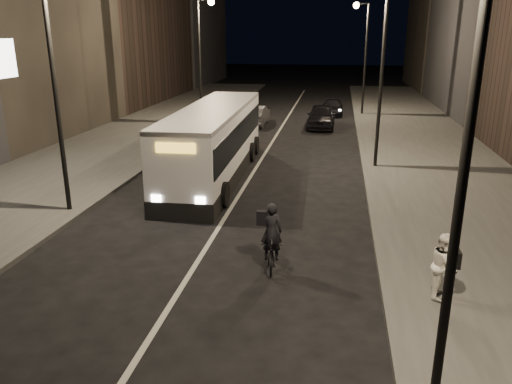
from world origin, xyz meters
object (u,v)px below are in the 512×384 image
at_px(car_far, 333,107).
at_px(car_near, 321,116).
at_px(streetlight_left_far, 203,45).
at_px(cyclist_on_bicycle, 272,246).
at_px(pedestrian_woman, 444,265).
at_px(car_mid, 256,115).
at_px(streetlight_right_mid, 377,52).
at_px(streetlight_right_far, 363,44).
at_px(streetlight_left_near, 59,59).
at_px(streetlight_right_near, 454,95).
at_px(city_bus, 214,139).

bearing_deg(car_far, car_near, -97.06).
relative_size(streetlight_left_far, cyclist_on_bicycle, 4.19).
height_order(pedestrian_woman, car_far, pedestrian_woman).
bearing_deg(car_mid, streetlight_right_mid, 124.49).
relative_size(streetlight_right_mid, streetlight_left_far, 1.00).
relative_size(streetlight_right_far, streetlight_left_near, 1.00).
xyz_separation_m(streetlight_left_far, car_far, (8.67, 6.12, -4.79)).
xyz_separation_m(streetlight_right_mid, car_far, (-1.99, 16.12, -4.79)).
xyz_separation_m(streetlight_right_far, car_far, (-1.99, 0.12, -4.79)).
bearing_deg(streetlight_right_near, pedestrian_woman, 74.29).
distance_m(streetlight_right_far, car_near, 7.76).
height_order(streetlight_right_mid, pedestrian_woman, streetlight_right_mid).
bearing_deg(car_far, streetlight_right_far, -3.72).
xyz_separation_m(cyclist_on_bicycle, pedestrian_woman, (4.25, -1.15, 0.32)).
height_order(streetlight_left_far, cyclist_on_bicycle, streetlight_left_far).
distance_m(streetlight_right_near, city_bus, 15.66).
distance_m(city_bus, car_mid, 13.05).
xyz_separation_m(cyclist_on_bicycle, car_near, (0.52, 21.49, 0.12)).
height_order(streetlight_left_far, car_mid, streetlight_left_far).
distance_m(streetlight_right_near, pedestrian_woman, 5.85).
xyz_separation_m(streetlight_left_far, city_bus, (3.73, -12.45, -3.67)).
relative_size(streetlight_right_far, car_mid, 1.93).
bearing_deg(streetlight_left_far, car_far, 35.22).
bearing_deg(streetlight_left_near, car_mid, 79.46).
bearing_deg(streetlight_left_near, pedestrian_woman, -20.12).
distance_m(cyclist_on_bicycle, car_mid, 22.07).
xyz_separation_m(streetlight_right_far, cyclist_on_bicycle, (-3.21, -27.14, -4.72)).
relative_size(car_near, car_far, 1.14).
xyz_separation_m(streetlight_right_near, streetlight_left_far, (-10.66, 26.00, 0.00)).
bearing_deg(car_mid, city_bus, 91.39).
relative_size(streetlight_right_far, streetlight_left_far, 1.00).
xyz_separation_m(streetlight_left_near, pedestrian_woman, (11.71, -4.29, -4.40)).
bearing_deg(car_far, pedestrian_woman, -84.08).
bearing_deg(city_bus, streetlight_right_far, 68.02).
distance_m(cyclist_on_bicycle, car_near, 21.50).
xyz_separation_m(streetlight_left_far, car_mid, (3.45, 0.56, -4.67)).
relative_size(streetlight_left_near, cyclist_on_bicycle, 4.19).
distance_m(streetlight_right_near, streetlight_left_near, 13.33).
distance_m(streetlight_right_mid, streetlight_right_far, 16.00).
xyz_separation_m(streetlight_right_near, car_mid, (-7.21, 26.56, -4.67)).
bearing_deg(streetlight_right_far, car_mid, -142.97).
xyz_separation_m(city_bus, cyclist_on_bicycle, (3.72, -8.70, -1.04)).
distance_m(streetlight_left_near, car_far, 26.08).
relative_size(streetlight_right_near, city_bus, 0.70).
height_order(streetlight_right_far, city_bus, streetlight_right_far).
height_order(streetlight_left_near, car_far, streetlight_left_near).
height_order(city_bus, cyclist_on_bicycle, city_bus).
distance_m(streetlight_left_far, city_bus, 13.50).
bearing_deg(city_bus, car_mid, 89.85).
distance_m(streetlight_right_mid, cyclist_on_bicycle, 12.52).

